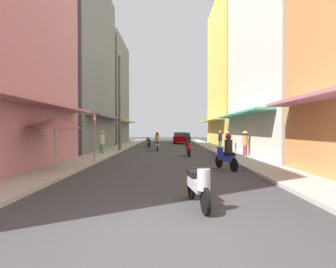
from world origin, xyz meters
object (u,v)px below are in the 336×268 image
Objects in this scene: street_sign_no_entry at (93,130)px; pedestrian_foreground at (219,140)px; motorbike_silver at (197,184)px; motorbike_red at (188,146)px; motorbike_green at (148,142)px; motorbike_blue at (225,154)px; pedestrian_far at (101,141)px; utility_pole at (118,102)px; vendor_umbrella at (53,123)px; motorbike_white at (156,142)px; parked_car at (180,138)px; pedestrian_midway at (244,142)px; pedestrian_crossing at (226,140)px; motorbike_maroon at (187,141)px.

pedestrian_foreground is at bearing 47.11° from street_sign_no_entry.
motorbike_red is at bearing 86.49° from motorbike_silver.
pedestrian_foreground reaches higher than motorbike_green.
motorbike_blue is 1.01× the size of pedestrian_far.
motorbike_green is 6.64m from utility_pole.
pedestrian_foreground is 15.28m from vendor_umbrella.
vendor_umbrella is (-3.80, -10.86, 1.32)m from motorbike_white.
parked_car is at bearing 89.10° from motorbike_red.
pedestrian_midway is at bearing -10.12° from pedestrian_far.
motorbike_white is 1.00× the size of motorbike_silver.
motorbike_red is 1.06× the size of pedestrian_crossing.
motorbike_red is at bearing 33.97° from street_sign_no_entry.
motorbike_blue is at bearing -78.24° from motorbike_red.
pedestrian_foreground is at bearing 26.14° from pedestrian_far.
motorbike_silver is at bearing -41.58° from vendor_umbrella.
utility_pole reaches higher than motorbike_white.
pedestrian_crossing is 3.14m from pedestrian_foreground.
pedestrian_midway is at bearing -87.02° from pedestrian_foreground.
pedestrian_far is (-6.96, -10.58, 0.47)m from motorbike_maroon.
pedestrian_far is at bearing -112.83° from parked_car.
motorbike_white is at bearing 160.11° from pedestrian_crossing.
motorbike_green is 1.03× the size of pedestrian_far.
motorbike_green is 7.55m from pedestrian_foreground.
motorbike_silver is at bearing -109.08° from motorbike_blue.
motorbike_blue is 7.43m from vendor_umbrella.
pedestrian_midway is at bearing -54.98° from motorbike_green.
motorbike_maroon is at bearing 29.17° from motorbike_green.
street_sign_no_entry is (-8.37, -6.01, 0.76)m from pedestrian_crossing.
motorbike_red is at bearing 101.76° from motorbike_blue.
motorbike_red is 9.84m from motorbike_green.
vendor_umbrella is (-7.01, -18.07, 1.52)m from motorbike_maroon.
motorbike_blue is 12.17m from utility_pole.
motorbike_red is 0.43× the size of parked_car.
motorbike_white is 10.77m from motorbike_blue.
motorbike_white is 1.00× the size of motorbike_red.
motorbike_green is 12.10m from pedestrian_midway.
motorbike_silver is at bearing -105.56° from pedestrian_crossing.
parked_car is at bearing 65.05° from utility_pole.
pedestrian_crossing is at bearing -78.00° from parked_car.
vendor_umbrella is at bearing -106.01° from street_sign_no_entry.
vendor_umbrella is (-9.33, -12.04, 1.18)m from pedestrian_foreground.
pedestrian_crossing is 9.12m from utility_pole.
motorbike_maroon is at bearing 85.97° from motorbike_silver.
motorbike_white is 5.75m from pedestrian_crossing.
pedestrian_far is at bearing -153.86° from pedestrian_foreground.
parked_car reaches higher than motorbike_maroon.
vendor_umbrella is (-7.28, -0.67, 1.32)m from motorbike_blue.
motorbike_blue is 0.41× the size of parked_car.
motorbike_silver is at bearing -94.03° from motorbike_maroon.
motorbike_green is at bearing 71.95° from pedestrian_far.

